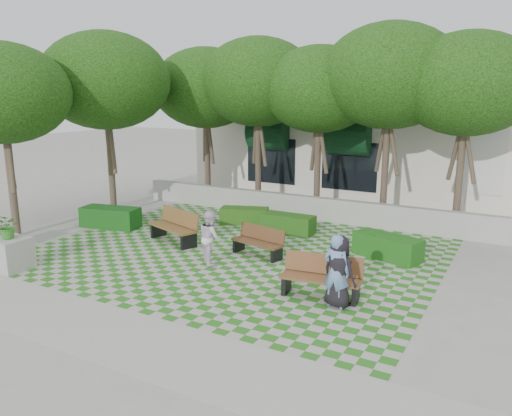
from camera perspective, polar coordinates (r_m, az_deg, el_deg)
The scene contains 18 objects.
ground at distance 14.68m, azimuth -4.59°, elevation -6.27°, with size 90.00×90.00×0.00m, color gray.
lawn at distance 15.47m, azimuth -2.53°, elevation -5.20°, with size 12.00×12.00×0.00m, color #2B721E.
sidewalk_south at distance 11.38m, azimuth -18.17°, elevation -12.77°, with size 16.00×2.00×0.01m, color #9E9B93.
sidewalk_west at distance 20.08m, azimuth -20.31°, elevation -1.76°, with size 2.00×12.00×0.01m, color #9E9B93.
retaining_wall at distance 19.81m, azimuth 5.38°, elevation 0.14°, with size 15.00×0.36×0.90m, color #9E9B93.
bench_east at distance 12.26m, azimuth 7.48°, elevation -7.86°, with size 2.00×0.90×1.01m.
bench_mid at distance 15.15m, azimuth 0.30°, elevation -3.90°, with size 1.78×0.89×0.89m.
bench_west at distance 16.72m, azimuth -9.26°, elevation -2.14°, with size 2.15×1.30×1.07m.
hedge_east at distance 15.45m, azimuth 14.79°, elevation -4.32°, with size 2.00×0.80×0.70m, color #174B14.
hedge_midright at distance 17.69m, azimuth 3.69°, elevation -1.80°, with size 1.87×0.75×0.65m, color #1C4813.
hedge_midleft at distance 18.87m, azimuth -1.33°, elevation -0.89°, with size 1.77×0.71×0.62m, color #214C14.
hedge_west at distance 19.13m, azimuth -16.29°, elevation -1.03°, with size 2.14×0.86×0.75m, color #124514.
planter_front at distance 15.49m, azimuth -26.25°, elevation -4.04°, with size 0.91×0.91×1.60m.
person_blue at distance 11.60m, azimuth 9.18°, elevation -7.14°, with size 0.64×0.42×1.74m, color #698CC0.
person_dark at distance 11.65m, azimuth 9.45°, elevation -7.20°, with size 0.82×0.54×1.68m, color black.
person_white at distance 14.42m, azimuth -5.21°, elevation -3.37°, with size 0.76×0.59×1.57m, color silver.
tree_row at distance 19.93m, azimuth 0.33°, elevation 13.97°, with size 17.70×13.40×7.41m.
building at distance 26.57m, azimuth 14.32°, elevation 7.57°, with size 18.00×8.92×5.15m.
Camera 1 is at (7.76, -11.49, 4.82)m, focal length 35.00 mm.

